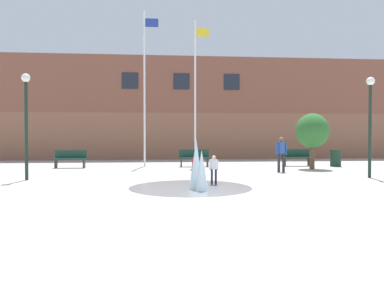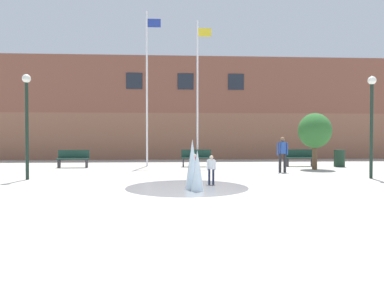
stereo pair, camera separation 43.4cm
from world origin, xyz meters
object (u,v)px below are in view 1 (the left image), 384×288
flagpole_right (196,89)px  lamp_post_left_lane (26,111)px  child_in_fountain (214,167)px  park_bench_near_trashcan (296,157)px  park_bench_far_left (70,159)px  street_tree_near_building (312,131)px  flagpole_left (145,84)px  adult_watching (281,152)px  trash_can (336,158)px  lamp_post_right_lane (370,112)px  child_with_pink_shirt (196,165)px  park_bench_under_left_flagpole (194,158)px

flagpole_right → lamp_post_left_lane: 9.26m
child_in_fountain → park_bench_near_trashcan: bearing=94.8°
park_bench_far_left → street_tree_near_building: (12.05, -1.77, 1.40)m
flagpole_left → park_bench_far_left: bearing=-169.2°
adult_watching → flagpole_left: bearing=-121.3°
flagpole_right → trash_can: size_ratio=8.76×
adult_watching → flagpole_right: size_ratio=0.20×
park_bench_near_trashcan → child_in_fountain: size_ratio=1.62×
adult_watching → lamp_post_right_lane: lamp_post_right_lane is taller
adult_watching → child_with_pink_shirt: adult_watching is taller
park_bench_far_left → street_tree_near_building: street_tree_near_building is taller
flagpole_left → park_bench_under_left_flagpole: bearing=-11.2°
child_with_pink_shirt → lamp_post_right_lane: 7.16m
park_bench_under_left_flagpole → child_with_pink_shirt: (-0.52, -6.20, 0.10)m
park_bench_far_left → child_in_fountain: child_in_fountain is taller
flagpole_left → street_tree_near_building: bearing=-16.8°
lamp_post_left_lane → street_tree_near_building: 12.92m
child_in_fountain → street_tree_near_building: street_tree_near_building is taller
park_bench_far_left → child_with_pink_shirt: size_ratio=1.62×
adult_watching → lamp_post_left_lane: (-10.41, -2.09, 1.64)m
child_with_pink_shirt → flagpole_left: (-2.09, 6.72, 3.84)m
park_bench_under_left_flagpole → flagpole_right: flagpole_right is taller
flagpole_right → trash_can: 8.40m
child_with_pink_shirt → lamp_post_right_lane: bearing=-105.1°
child_with_pink_shirt → park_bench_under_left_flagpole: bearing=-22.9°
flagpole_left → lamp_post_right_lane: size_ratio=2.12×
park_bench_near_trashcan → lamp_post_right_lane: 6.17m
park_bench_under_left_flagpole → flagpole_right: bearing=75.8°
lamp_post_left_lane → lamp_post_right_lane: 13.13m
trash_can → adult_watching: bearing=-144.5°
adult_watching → trash_can: (3.94, 2.82, -0.48)m
flagpole_left → lamp_post_right_lane: flagpole_left is taller
park_bench_near_trashcan → adult_watching: size_ratio=1.01×
park_bench_under_left_flagpole → trash_can: (7.58, -0.52, -0.03)m
trash_can → lamp_post_right_lane: bearing=-103.0°
child_with_pink_shirt → flagpole_left: flagpole_left is taller
park_bench_under_left_flagpole → child_in_fountain: (-0.03, -7.29, 0.10)m
lamp_post_left_lane → street_tree_near_building: lamp_post_left_lane is taller
lamp_post_left_lane → lamp_post_right_lane: bearing=-1.8°
park_bench_under_left_flagpole → lamp_post_right_lane: bearing=-42.7°
lamp_post_right_lane → street_tree_near_building: 3.99m
street_tree_near_building → park_bench_far_left: bearing=171.6°
park_bench_under_left_flagpole → street_tree_near_building: size_ratio=0.58×
lamp_post_right_lane → trash_can: bearing=77.0°
child_with_pink_shirt → street_tree_near_building: bearing=-73.7°
flagpole_left → flagpole_right: (2.74, 0.00, -0.23)m
flagpole_right → lamp_post_left_lane: size_ratio=2.00×
park_bench_far_left → park_bench_near_trashcan: bearing=0.5°
child_in_fountain → street_tree_near_building: 7.89m
park_bench_far_left → trash_can: bearing=-1.3°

